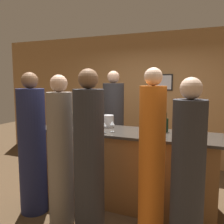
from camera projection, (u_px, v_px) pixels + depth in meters
name	position (u px, v px, depth m)	size (l,w,h in m)	color
ground_plane	(123.00, 201.00, 3.71)	(14.00, 14.00, 0.00)	#4C3823
back_wall	(157.00, 99.00, 5.37)	(8.00, 0.08, 2.80)	#A37547
bar_counter	(123.00, 167.00, 3.64)	(2.64, 0.77, 1.07)	brown
bartender	(113.00, 128.00, 4.66)	(0.39, 0.39, 1.96)	#2D2D33
guest_0	(61.00, 155.00, 3.07)	(0.31, 0.31, 1.85)	gray
guest_1	(32.00, 149.00, 3.34)	(0.37, 0.37, 1.89)	#1E234C
guest_2	(89.00, 159.00, 2.84)	(0.35, 0.35, 1.92)	#2D2D33
guest_3	(152.00, 161.00, 2.72)	(0.29, 0.29, 1.92)	orange
guest_4	(188.00, 177.00, 2.44)	(0.33, 0.33, 1.82)	#2D2D33
wine_bottle_0	(75.00, 118.00, 4.00)	(0.07, 0.07, 0.30)	black
wine_bottle_1	(193.00, 127.00, 3.28)	(0.08, 0.08, 0.28)	black
wine_bottle_2	(166.00, 125.00, 3.49)	(0.08, 0.08, 0.27)	black
ice_bucket	(108.00, 121.00, 3.87)	(0.17, 0.17, 0.19)	silver
wine_glass_0	(186.00, 127.00, 3.22)	(0.06, 0.06, 0.16)	silver
wine_glass_1	(100.00, 122.00, 3.50)	(0.07, 0.07, 0.17)	silver
wine_glass_2	(163.00, 130.00, 3.07)	(0.08, 0.08, 0.15)	silver
wine_glass_3	(112.00, 123.00, 3.49)	(0.06, 0.06, 0.15)	silver
wine_glass_4	(181.00, 130.00, 3.00)	(0.08, 0.08, 0.16)	silver
wine_glass_5	(103.00, 124.00, 3.44)	(0.08, 0.08, 0.16)	silver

